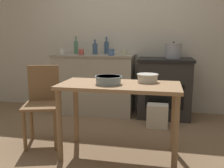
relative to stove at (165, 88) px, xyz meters
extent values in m
plane|color=#896B4C|center=(-0.68, -1.26, -0.46)|extent=(14.00, 14.00, 0.00)
cube|color=beige|center=(-0.68, 0.32, 0.82)|extent=(8.00, 0.07, 2.55)
cube|color=#B2A893|center=(-1.12, 0.00, 0.01)|extent=(1.26, 0.57, 0.93)
cube|color=gray|center=(-1.12, 0.00, 0.49)|extent=(1.29, 0.60, 0.03)
cube|color=#2D2B28|center=(0.00, 0.00, -0.02)|extent=(0.78, 0.57, 0.87)
cube|color=black|center=(0.00, 0.00, 0.43)|extent=(0.82, 0.61, 0.04)
cube|color=black|center=(0.00, -0.29, -0.07)|extent=(0.54, 0.01, 0.36)
cube|color=#A87F56|center=(-0.45, -1.46, 0.29)|extent=(1.21, 0.58, 0.03)
cylinder|color=#97724E|center=(-1.01, -1.70, -0.09)|extent=(0.06, 0.06, 0.73)
cylinder|color=#97724E|center=(0.10, -1.70, -0.09)|extent=(0.06, 0.06, 0.73)
cylinder|color=#97724E|center=(-1.01, -1.22, -0.09)|extent=(0.06, 0.06, 0.73)
cylinder|color=#97724E|center=(0.10, -1.22, -0.09)|extent=(0.06, 0.06, 0.73)
cube|color=olive|center=(-1.36, -1.37, 0.01)|extent=(0.50, 0.50, 0.03)
cube|color=olive|center=(-1.41, -1.19, 0.23)|extent=(0.35, 0.13, 0.42)
cylinder|color=olive|center=(-1.47, -1.57, -0.23)|extent=(0.04, 0.04, 0.45)
cylinder|color=olive|center=(-1.16, -1.48, -0.23)|extent=(0.04, 0.04, 0.45)
cylinder|color=olive|center=(-1.57, -1.26, -0.23)|extent=(0.04, 0.04, 0.45)
cylinder|color=olive|center=(-1.25, -1.16, -0.23)|extent=(0.04, 0.04, 0.45)
cube|color=beige|center=(-0.09, -0.52, -0.30)|extent=(0.29, 0.20, 0.32)
cylinder|color=#A8A8AD|center=(0.11, 0.03, 0.56)|extent=(0.23, 0.23, 0.21)
cylinder|color=#A8A8AD|center=(0.11, 0.03, 0.67)|extent=(0.25, 0.25, 0.02)
sphere|color=black|center=(0.11, 0.03, 0.69)|extent=(0.02, 0.02, 0.02)
cylinder|color=silver|center=(-0.19, -1.30, 0.35)|extent=(0.20, 0.20, 0.09)
cylinder|color=beige|center=(-0.19, -1.30, 0.39)|extent=(0.22, 0.22, 0.01)
cylinder|color=#93A8B2|center=(-0.56, -1.50, 0.35)|extent=(0.25, 0.25, 0.08)
cylinder|color=#8597A0|center=(-0.56, -1.50, 0.38)|extent=(0.27, 0.27, 0.01)
cylinder|color=#3D5675|center=(-1.12, 0.02, 0.58)|extent=(0.08, 0.08, 0.17)
cylinder|color=#3D5675|center=(-1.12, 0.02, 0.70)|extent=(0.03, 0.03, 0.07)
cylinder|color=#3D5675|center=(-0.96, 0.14, 0.60)|extent=(0.07, 0.07, 0.20)
cylinder|color=#3D5675|center=(-0.96, 0.14, 0.74)|extent=(0.03, 0.03, 0.08)
cylinder|color=#517F5B|center=(-1.46, 0.07, 0.60)|extent=(0.07, 0.07, 0.21)
cylinder|color=#517F5B|center=(-1.46, 0.07, 0.75)|extent=(0.03, 0.03, 0.08)
cylinder|color=#B74C42|center=(-1.29, -0.16, 0.55)|extent=(0.08, 0.08, 0.09)
cylinder|color=silver|center=(-1.63, -0.13, 0.54)|extent=(0.07, 0.07, 0.09)
cylinder|color=#4C6B99|center=(-0.80, -0.21, 0.55)|extent=(0.09, 0.09, 0.10)
cylinder|color=beige|center=(-0.63, -0.07, 0.54)|extent=(0.09, 0.09, 0.08)
camera|label=1|loc=(-0.03, -3.87, 0.77)|focal=40.00mm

